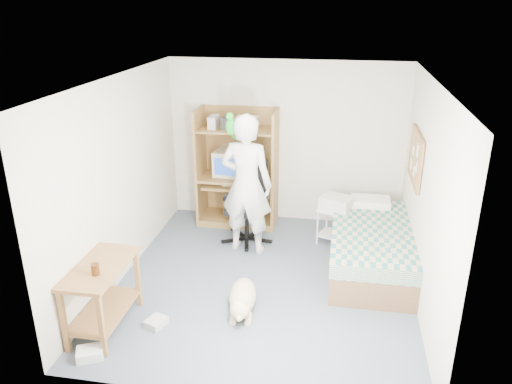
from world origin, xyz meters
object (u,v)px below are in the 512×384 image
computer_hutch (238,172)px  person (246,185)px  dog (242,298)px  office_chair (248,213)px  printer_cart (335,220)px  bed (371,247)px  side_desk (102,287)px

computer_hutch → person: person is taller
person → dog: bearing=106.6°
office_chair → printer_cart: office_chair is taller
bed → dog: size_ratio=2.10×
office_chair → printer_cart: bearing=11.3°
person → dog: size_ratio=2.03×
computer_hutch → bed: 2.35m
person → office_chair: bearing=-74.8°
bed → dog: bearing=-139.1°
computer_hutch → dog: (0.54, -2.39, -0.66)m
side_desk → printer_cart: 3.38m
office_chair → person: (0.04, -0.31, 0.56)m
bed → office_chair: (-1.73, 0.51, 0.13)m
computer_hutch → office_chair: 0.78m
person → printer_cart: bearing=-154.4°
side_desk → office_chair: 2.58m
office_chair → side_desk: bearing=-108.1°
computer_hutch → bed: computer_hutch is taller
person → side_desk: bearing=67.7°
office_chair → printer_cart: 1.26m
printer_cart → dog: bearing=-95.2°
side_desk → person: bearing=60.0°
person → printer_cart: size_ratio=3.47×
office_chair → person: size_ratio=0.60×
bed → side_desk: 3.39m
bed → person: size_ratio=1.04×
bed → office_chair: office_chair is taller
dog → printer_cart: 2.11m
office_chair → dog: 1.81m
computer_hutch → side_desk: 3.08m
computer_hutch → side_desk: size_ratio=1.80×
side_desk → dog: (1.39, 0.55, -0.34)m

